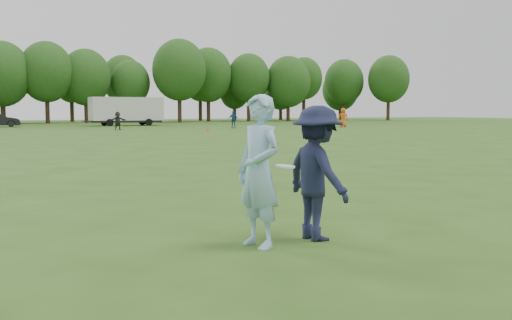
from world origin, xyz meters
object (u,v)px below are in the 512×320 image
(player_far_d, at_px, (118,121))
(field_cone, at_px, (208,130))
(cargo_trailer, at_px, (126,110))
(player_far_b, at_px, (233,120))
(thrower, at_px, (259,171))
(player_far_c, at_px, (343,118))
(defender, at_px, (317,173))

(player_far_d, xyz_separation_m, field_cone, (5.67, -7.29, -0.67))
(player_far_d, relative_size, cargo_trailer, 0.18)
(field_cone, bearing_deg, cargo_trailer, 93.51)
(player_far_b, relative_size, player_far_d, 1.04)
(thrower, distance_m, player_far_c, 54.36)
(player_far_c, bearing_deg, defender, 87.50)
(defender, distance_m, player_far_d, 47.06)
(cargo_trailer, bearing_deg, player_far_d, -108.29)
(defender, relative_size, player_far_d, 1.17)
(player_far_b, bearing_deg, thrower, -78.27)
(thrower, relative_size, player_far_d, 1.27)
(thrower, height_order, player_far_c, thrower)
(thrower, height_order, cargo_trailer, cargo_trailer)
(defender, xyz_separation_m, player_far_d, (8.97, 46.20, -0.14))
(player_far_b, height_order, player_far_d, player_far_b)
(player_far_d, bearing_deg, player_far_b, -4.66)
(defender, distance_m, cargo_trailer, 61.01)
(player_far_b, height_order, cargo_trailer, cargo_trailer)
(thrower, xyz_separation_m, defender, (0.96, 0.03, -0.08))
(thrower, relative_size, cargo_trailer, 0.23)
(player_far_c, height_order, cargo_trailer, cargo_trailer)
(thrower, xyz_separation_m, player_far_d, (9.94, 46.23, -0.22))
(player_far_d, relative_size, field_cone, 5.49)
(defender, height_order, player_far_c, player_far_c)
(field_cone, bearing_deg, player_far_c, 15.02)
(thrower, distance_m, defender, 0.96)
(defender, relative_size, cargo_trailer, 0.21)
(thrower, bearing_deg, player_far_d, 155.72)
(defender, height_order, player_far_d, defender)
(thrower, distance_m, cargo_trailer, 61.25)
(defender, relative_size, player_far_b, 1.13)
(thrower, relative_size, defender, 1.08)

